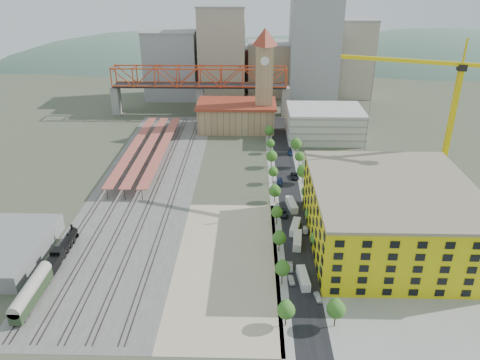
{
  "coord_description": "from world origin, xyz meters",
  "views": [
    {
      "loc": [
        2.3,
        -137.02,
        74.87
      ],
      "look_at": [
        -1.23,
        0.98,
        10.0
      ],
      "focal_mm": 35.0,
      "sensor_mm": 36.0,
      "label": 1
    }
  ],
  "objects_px": {
    "clock_tower": "(264,71)",
    "site_trailer_d": "(292,205)",
    "construction_building": "(390,215)",
    "coach": "(31,292)",
    "tower_crane": "(443,104)",
    "site_trailer_a": "(303,278)",
    "site_trailer_b": "(297,240)",
    "locomotive": "(62,249)",
    "site_trailer_c": "(295,227)",
    "car_0": "(291,280)"
  },
  "relations": [
    {
      "from": "clock_tower",
      "to": "car_0",
      "type": "bearing_deg",
      "value": -87.6
    },
    {
      "from": "site_trailer_a",
      "to": "site_trailer_b",
      "type": "relative_size",
      "value": 0.98
    },
    {
      "from": "locomotive",
      "to": "site_trailer_d",
      "type": "bearing_deg",
      "value": 24.01
    },
    {
      "from": "construction_building",
      "to": "site_trailer_b",
      "type": "height_order",
      "value": "construction_building"
    },
    {
      "from": "site_trailer_b",
      "to": "site_trailer_c",
      "type": "xyz_separation_m",
      "value": [
        0.0,
        7.67,
        -0.02
      ]
    },
    {
      "from": "coach",
      "to": "site_trailer_a",
      "type": "height_order",
      "value": "coach"
    },
    {
      "from": "site_trailer_a",
      "to": "coach",
      "type": "bearing_deg",
      "value": -176.83
    },
    {
      "from": "locomotive",
      "to": "tower_crane",
      "type": "bearing_deg",
      "value": 19.29
    },
    {
      "from": "clock_tower",
      "to": "site_trailer_c",
      "type": "distance_m",
      "value": 97.87
    },
    {
      "from": "car_0",
      "to": "tower_crane",
      "type": "bearing_deg",
      "value": 39.1
    },
    {
      "from": "clock_tower",
      "to": "site_trailer_b",
      "type": "bearing_deg",
      "value": -85.48
    },
    {
      "from": "site_trailer_c",
      "to": "car_0",
      "type": "distance_m",
      "value": 25.82
    },
    {
      "from": "site_trailer_c",
      "to": "car_0",
      "type": "height_order",
      "value": "site_trailer_c"
    },
    {
      "from": "locomotive",
      "to": "coach",
      "type": "distance_m",
      "value": 19.74
    },
    {
      "from": "locomotive",
      "to": "site_trailer_c",
      "type": "bearing_deg",
      "value": 13.0
    },
    {
      "from": "clock_tower",
      "to": "site_trailer_d",
      "type": "distance_m",
      "value": 84.41
    },
    {
      "from": "site_trailer_c",
      "to": "site_trailer_d",
      "type": "xyz_separation_m",
      "value": [
        0.0,
        14.17,
        0.04
      ]
    },
    {
      "from": "site_trailer_a",
      "to": "site_trailer_b",
      "type": "bearing_deg",
      "value": 85.04
    },
    {
      "from": "clock_tower",
      "to": "site_trailer_d",
      "type": "height_order",
      "value": "clock_tower"
    },
    {
      "from": "clock_tower",
      "to": "site_trailer_c",
      "type": "bearing_deg",
      "value": -85.11
    },
    {
      "from": "coach",
      "to": "site_trailer_a",
      "type": "bearing_deg",
      "value": 8.13
    },
    {
      "from": "site_trailer_c",
      "to": "car_0",
      "type": "xyz_separation_m",
      "value": [
        -3.0,
        -25.64,
        -0.54
      ]
    },
    {
      "from": "car_0",
      "to": "construction_building",
      "type": "bearing_deg",
      "value": 27.99
    },
    {
      "from": "tower_crane",
      "to": "site_trailer_d",
      "type": "height_order",
      "value": "tower_crane"
    },
    {
      "from": "construction_building",
      "to": "locomotive",
      "type": "height_order",
      "value": "construction_building"
    },
    {
      "from": "construction_building",
      "to": "tower_crane",
      "type": "xyz_separation_m",
      "value": [
        21.86,
        31.02,
        23.8
      ]
    },
    {
      "from": "site_trailer_b",
      "to": "site_trailer_d",
      "type": "distance_m",
      "value": 21.84
    },
    {
      "from": "tower_crane",
      "to": "site_trailer_a",
      "type": "height_order",
      "value": "tower_crane"
    },
    {
      "from": "construction_building",
      "to": "locomotive",
      "type": "distance_m",
      "value": 92.72
    },
    {
      "from": "construction_building",
      "to": "car_0",
      "type": "distance_m",
      "value": 35.88
    },
    {
      "from": "site_trailer_a",
      "to": "site_trailer_c",
      "type": "height_order",
      "value": "site_trailer_c"
    },
    {
      "from": "coach",
      "to": "construction_building",
      "type": "bearing_deg",
      "value": 17.24
    },
    {
      "from": "site_trailer_a",
      "to": "locomotive",
      "type": "bearing_deg",
      "value": 166.18
    },
    {
      "from": "car_0",
      "to": "locomotive",
      "type": "bearing_deg",
      "value": 165.08
    },
    {
      "from": "clock_tower",
      "to": "construction_building",
      "type": "relative_size",
      "value": 1.03
    },
    {
      "from": "car_0",
      "to": "site_trailer_c",
      "type": "bearing_deg",
      "value": 77.78
    },
    {
      "from": "site_trailer_a",
      "to": "site_trailer_b",
      "type": "xyz_separation_m",
      "value": [
        0.0,
        17.85,
        0.03
      ]
    },
    {
      "from": "construction_building",
      "to": "locomotive",
      "type": "xyz_separation_m",
      "value": [
        -92.0,
        -8.83,
        -7.38
      ]
    },
    {
      "from": "construction_building",
      "to": "coach",
      "type": "distance_m",
      "value": 96.54
    },
    {
      "from": "locomotive",
      "to": "tower_crane",
      "type": "height_order",
      "value": "tower_crane"
    },
    {
      "from": "site_trailer_c",
      "to": "site_trailer_d",
      "type": "height_order",
      "value": "site_trailer_d"
    },
    {
      "from": "locomotive",
      "to": "clock_tower",
      "type": "bearing_deg",
      "value": 61.94
    },
    {
      "from": "construction_building",
      "to": "site_trailer_c",
      "type": "xyz_separation_m",
      "value": [
        -26.0,
        6.41,
        -8.22
      ]
    },
    {
      "from": "locomotive",
      "to": "construction_building",
      "type": "bearing_deg",
      "value": 5.48
    },
    {
      "from": "construction_building",
      "to": "coach",
      "type": "relative_size",
      "value": 2.79
    },
    {
      "from": "site_trailer_a",
      "to": "site_trailer_b",
      "type": "height_order",
      "value": "site_trailer_b"
    },
    {
      "from": "coach",
      "to": "tower_crane",
      "type": "distance_m",
      "value": 132.0
    },
    {
      "from": "site_trailer_b",
      "to": "site_trailer_c",
      "type": "height_order",
      "value": "site_trailer_b"
    },
    {
      "from": "coach",
      "to": "car_0",
      "type": "relative_size",
      "value": 4.75
    },
    {
      "from": "site_trailer_d",
      "to": "site_trailer_b",
      "type": "bearing_deg",
      "value": -98.59
    }
  ]
}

